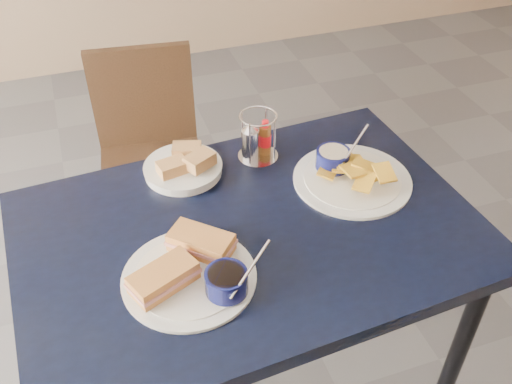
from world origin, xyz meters
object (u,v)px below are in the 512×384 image
object	(u,v)px
chair_far	(147,142)
condiment_caddy	(256,140)
sandwich_plate	(193,270)
plantain_plate	(347,172)
bread_basket	(184,166)
dining_table	(250,250)

from	to	relation	value
chair_far	condiment_caddy	bearing A→B (deg)	-69.49
chair_far	sandwich_plate	distance (m)	1.03
chair_far	plantain_plate	bearing A→B (deg)	-61.30
sandwich_plate	plantain_plate	world-z (taller)	same
bread_basket	condiment_caddy	xyz separation A→B (m)	(0.20, 0.00, 0.03)
chair_far	condiment_caddy	size ratio (longest dim) A/B	5.81
dining_table	plantain_plate	bearing A→B (deg)	18.21
sandwich_plate	dining_table	bearing A→B (deg)	33.81
sandwich_plate	bread_basket	world-z (taller)	sandwich_plate
chair_far	sandwich_plate	xyz separation A→B (m)	(-0.04, -0.98, 0.32)
chair_far	sandwich_plate	size ratio (longest dim) A/B	2.55
dining_table	sandwich_plate	world-z (taller)	sandwich_plate
dining_table	sandwich_plate	size ratio (longest dim) A/B	3.62
plantain_plate	condiment_caddy	size ratio (longest dim) A/B	2.25
dining_table	plantain_plate	xyz separation A→B (m)	(0.30, 0.10, 0.09)
chair_far	bread_basket	xyz separation A→B (m)	(0.03, -0.61, 0.32)
sandwich_plate	plantain_plate	xyz separation A→B (m)	(0.46, 0.21, -0.01)
chair_far	bread_basket	size ratio (longest dim) A/B	3.90
dining_table	chair_far	bearing A→B (deg)	97.94
chair_far	condiment_caddy	distance (m)	0.74
sandwich_plate	condiment_caddy	size ratio (longest dim) A/B	2.28
bread_basket	sandwich_plate	bearing A→B (deg)	-100.38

